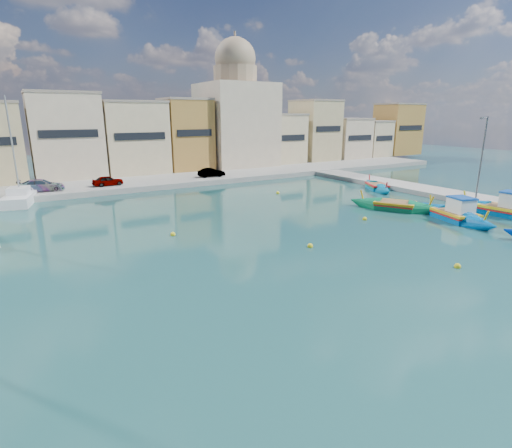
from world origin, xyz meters
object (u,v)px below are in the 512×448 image
object	(u,v)px
luzzu_cyan_mid	(377,187)
quay_street_lamp	(481,157)
luzzu_turquoise_cabin	(507,211)
luzzu_blue_cabin	(455,216)
luzzu_green	(395,207)
yacht_north	(24,196)
church_block	(236,113)

from	to	relation	value
luzzu_cyan_mid	quay_street_lamp	bearing A→B (deg)	-76.17
luzzu_turquoise_cabin	luzzu_blue_cabin	distance (m)	5.18
luzzu_green	yacht_north	xyz separation A→B (m)	(-28.05, 21.59, 0.14)
church_block	luzzu_green	size ratio (longest dim) A/B	2.33
luzzu_turquoise_cabin	luzzu_green	xyz separation A→B (m)	(-6.28, 6.31, -0.11)
quay_street_lamp	yacht_north	distance (m)	43.91
luzzu_blue_cabin	luzzu_green	distance (m)	5.11
quay_street_lamp	luzzu_green	xyz separation A→B (m)	(-8.72, 2.10, -4.06)
quay_street_lamp	luzzu_green	distance (m)	9.84
quay_street_lamp	luzzu_blue_cabin	distance (m)	8.90
luzzu_blue_cabin	yacht_north	bearing A→B (deg)	137.86
luzzu_cyan_mid	yacht_north	size ratio (longest dim) A/B	0.71
luzzu_cyan_mid	yacht_north	world-z (taller)	yacht_north
luzzu_cyan_mid	yacht_north	xyz separation A→B (m)	(-34.33, 13.76, 0.18)
luzzu_cyan_mid	luzzu_green	world-z (taller)	luzzu_green
quay_street_lamp	luzzu_cyan_mid	bearing A→B (deg)	103.83
luzzu_green	quay_street_lamp	bearing A→B (deg)	-13.54
church_block	luzzu_green	world-z (taller)	church_block
church_block	luzzu_turquoise_cabin	world-z (taller)	church_block
luzzu_turquoise_cabin	luzzu_green	size ratio (longest dim) A/B	1.24
luzzu_turquoise_cabin	yacht_north	size ratio (longest dim) A/B	0.95
quay_street_lamp	luzzu_turquoise_cabin	bearing A→B (deg)	-120.12
church_block	luzzu_cyan_mid	xyz separation A→B (m)	(5.00, -24.07, -8.17)
yacht_north	luzzu_cyan_mid	bearing A→B (deg)	-21.84
quay_street_lamp	yacht_north	bearing A→B (deg)	147.21
quay_street_lamp	luzzu_cyan_mid	xyz separation A→B (m)	(-2.44, 9.93, -4.10)
quay_street_lamp	luzzu_turquoise_cabin	xyz separation A→B (m)	(-2.44, -4.21, -3.95)
luzzu_turquoise_cabin	luzzu_blue_cabin	xyz separation A→B (m)	(-5.00, 1.36, -0.02)
luzzu_turquoise_cabin	yacht_north	bearing A→B (deg)	140.91
luzzu_turquoise_cabin	luzzu_green	world-z (taller)	luzzu_turquoise_cabin
luzzu_turquoise_cabin	luzzu_cyan_mid	distance (m)	14.13
luzzu_turquoise_cabin	quay_street_lamp	bearing A→B (deg)	59.88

